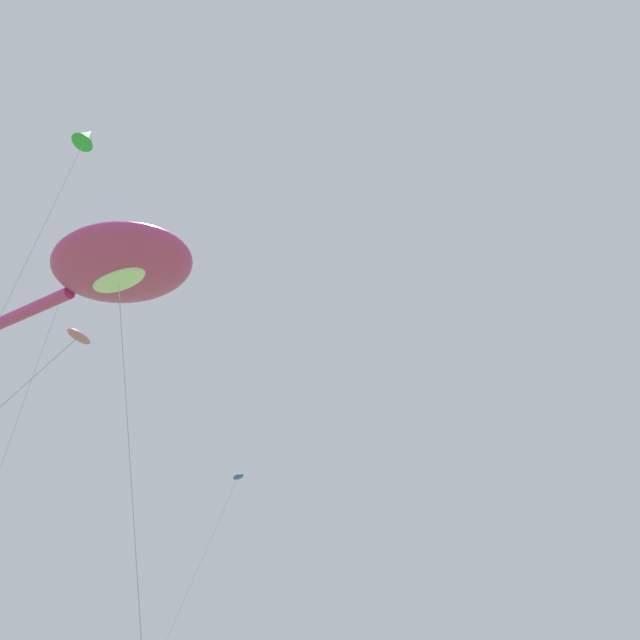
% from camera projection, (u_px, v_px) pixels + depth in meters
% --- Properties ---
extents(big_show_kite, '(4.72, 12.08, 14.29)m').
position_uv_depth(big_show_kite, '(118.00, 268.00, 21.14)').
color(big_show_kite, '#CC3899').
rests_on(big_show_kite, ground).
extents(small_kite_tiny_distant, '(3.00, 0.97, 17.36)m').
position_uv_depth(small_kite_tiny_distant, '(86.00, 139.00, 20.32)').
color(small_kite_tiny_distant, green).
rests_on(small_kite_tiny_distant, ground).
extents(small_kite_bird_shape, '(3.33, 2.90, 10.23)m').
position_uv_depth(small_kite_bird_shape, '(237.00, 479.00, 31.02)').
color(small_kite_bird_shape, blue).
rests_on(small_kite_bird_shape, ground).
extents(small_kite_streamer_purple, '(2.46, 1.44, 17.45)m').
position_uv_depth(small_kite_streamer_purple, '(78.00, 250.00, 26.07)').
color(small_kite_streamer_purple, red).
rests_on(small_kite_streamer_purple, ground).
extents(small_kite_triangle_green, '(3.61, 3.27, 7.14)m').
position_uv_depth(small_kite_triangle_green, '(68.00, 346.00, 11.40)').
color(small_kite_triangle_green, pink).
rests_on(small_kite_triangle_green, ground).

